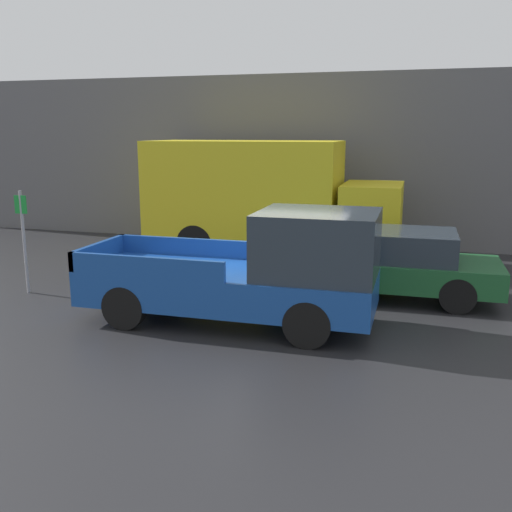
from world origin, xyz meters
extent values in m
plane|color=#232326|center=(0.00, 0.00, 0.00)|extent=(60.00, 60.00, 0.00)
cube|color=#56565B|center=(0.00, 7.43, 2.66)|extent=(28.00, 0.15, 5.32)
cube|color=#194799|center=(-0.81, -0.69, 0.70)|extent=(5.50, 1.97, 0.67)
cube|color=#28333D|center=(0.89, -0.69, 1.62)|extent=(2.09, 1.85, 1.16)
cube|color=#194799|center=(-2.05, 0.24, 1.22)|extent=(3.02, 0.10, 0.37)
cube|color=#194799|center=(-2.05, -1.63, 1.22)|extent=(3.02, 0.10, 0.37)
cube|color=#194799|center=(-3.51, -0.69, 1.22)|extent=(0.10, 1.97, 0.37)
cylinder|color=black|center=(0.89, 0.17, 0.41)|extent=(0.82, 0.26, 0.82)
cylinder|color=black|center=(0.89, -1.56, 0.41)|extent=(0.82, 0.26, 0.82)
cylinder|color=black|center=(-2.51, 0.17, 0.41)|extent=(0.82, 0.26, 0.82)
cylinder|color=black|center=(-2.51, -1.56, 0.41)|extent=(0.82, 0.26, 0.82)
cube|color=#1E592D|center=(1.93, 1.93, 0.59)|extent=(4.84, 1.93, 0.56)
cube|color=#28333D|center=(2.07, 1.93, 1.17)|extent=(2.66, 1.70, 0.62)
cylinder|color=black|center=(3.43, 2.80, 0.36)|extent=(0.73, 0.22, 0.73)
cylinder|color=black|center=(3.43, 1.06, 0.36)|extent=(0.73, 0.22, 0.73)
cylinder|color=black|center=(0.43, 2.80, 0.36)|extent=(0.73, 0.22, 0.73)
cylinder|color=black|center=(0.43, 1.06, 0.36)|extent=(0.73, 0.22, 0.73)
cube|color=gold|center=(1.37, 5.16, 1.34)|extent=(1.57, 2.33, 1.70)
cube|color=gold|center=(-2.26, 5.16, 1.90)|extent=(5.41, 2.45, 2.82)
cylinder|color=black|center=(1.08, 6.25, 0.51)|extent=(1.03, 0.30, 1.03)
cylinder|color=black|center=(1.08, 4.07, 0.51)|extent=(1.03, 0.30, 1.03)
cylinder|color=black|center=(-3.37, 6.25, 0.51)|extent=(1.03, 0.30, 1.03)
cylinder|color=black|center=(-3.37, 4.07, 0.51)|extent=(1.03, 0.30, 1.03)
cylinder|color=gray|center=(-5.80, 0.00, 1.15)|extent=(0.07, 0.07, 2.30)
cube|color=#198C33|center=(-5.80, -0.02, 2.00)|extent=(0.30, 0.02, 0.40)
camera|label=1|loc=(2.55, -10.53, 3.57)|focal=40.00mm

